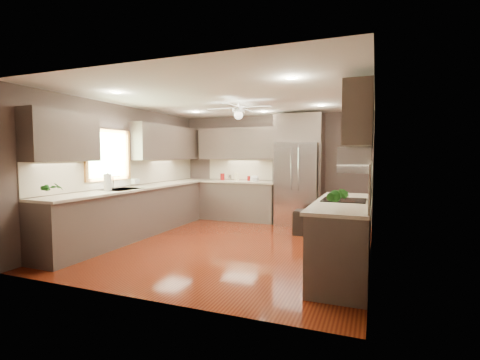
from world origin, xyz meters
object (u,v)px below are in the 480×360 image
Objects in this scene: canister_a at (222,177)px; soap_bottle at (136,181)px; canister_b at (230,177)px; potted_plant_right at (338,196)px; paper_towel at (108,183)px; stool at (305,222)px; refrigerator at (298,171)px; microwave at (355,160)px; bowl at (254,180)px; potted_plant_left at (53,187)px; canister_d at (249,178)px; canister_c at (237,177)px.

canister_a is 0.83× the size of soap_bottle.
potted_plant_right is at bearing -52.64° from canister_b.
paper_towel reaches higher than canister_a.
refrigerator is at bearing 109.56° from stool.
potted_plant_right is 0.64× the size of stool.
microwave reaches higher than paper_towel.
refrigerator reaches higher than bowl.
canister_b is at bearing 64.06° from soap_bottle.
microwave is 1.73× the size of paper_towel.
potted_plant_left is (0.11, -1.98, 0.05)m from soap_bottle.
paper_towel is at bearing -82.55° from soap_bottle.
soap_bottle is at bearing 157.73° from potted_plant_right.
potted_plant_right is at bearing -10.61° from paper_towel.
canister_d is at bearing 0.13° from canister_b.
stool is (1.54, -1.04, -0.76)m from canister_d.
canister_b is 0.18m from canister_c.
canister_c is 4.32m from potted_plant_left.
potted_plant_right is 0.56× the size of microwave.
canister_a is 4.91m from potted_plant_right.
canister_a is 0.31× the size of microwave.
refrigerator is at bearing -3.08° from canister_b.
paper_towel is at bearing -145.37° from stool.
microwave is 4.00m from paper_towel.
canister_b is 0.64m from bowl.
paper_towel reaches higher than potted_plant_left.
soap_bottle is 0.66× the size of potted_plant_right.
stool is (2.03, -1.03, -0.77)m from canister_b.
paper_towel is (0.12, -0.90, 0.04)m from soap_bottle.
refrigerator is at bearing 37.19° from soap_bottle.
stool is at bearing -33.88° from canister_d.
bowl is at bearing 68.95° from potted_plant_left.
canister_a is at bearing 139.03° from microwave.
refrigerator is 5.12× the size of stool.
soap_bottle is 0.97× the size of bowl.
microwave is at bearing 83.65° from potted_plant_right.
soap_bottle reaches higher than canister_a.
canister_d is (0.49, 0.00, -0.01)m from canister_b.
canister_d is at bearing 171.05° from bowl.
paper_towel is at bearing -175.82° from microwave.
canister_b is 0.45× the size of potted_plant_right.
potted_plant_left is (-0.76, -4.16, 0.07)m from canister_a.
canister_d is at bearing 175.63° from refrigerator.
stool is (2.23, -1.03, -0.78)m from canister_a.
bowl is at bearing -2.00° from canister_b.
refrigerator reaches higher than microwave.
canister_d is at bearing 54.63° from soap_bottle.
canister_c is (0.37, 0.01, 0.01)m from canister_a.
canister_d is 0.36× the size of paper_towel.
canister_d is 4.41m from potted_plant_left.
canister_b is 4.27m from potted_plant_left.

